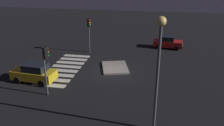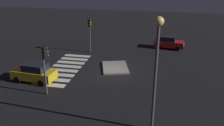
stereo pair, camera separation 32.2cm
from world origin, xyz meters
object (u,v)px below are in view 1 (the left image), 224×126
at_px(car_red, 168,42).
at_px(street_lamp, 159,56).
at_px(traffic_island, 115,67).
at_px(car_yellow, 34,73).
at_px(traffic_light_east, 46,59).
at_px(traffic_light_south, 89,27).

distance_m(car_red, street_lamp, 18.70).
distance_m(traffic_island, street_lamp, 11.90).
bearing_deg(car_red, car_yellow, -128.18).
bearing_deg(car_red, traffic_light_east, -118.21).
relative_size(car_yellow, car_red, 1.07).
distance_m(car_yellow, car_red, 17.92).
height_order(car_red, traffic_light_east, traffic_light_east).
height_order(car_yellow, street_lamp, street_lamp).
relative_size(traffic_island, traffic_light_south, 0.94).
relative_size(car_yellow, traffic_light_south, 0.97).
xyz_separation_m(traffic_light_east, street_lamp, (3.25, 8.79, 1.92)).
height_order(car_yellow, traffic_light_south, traffic_light_south).
distance_m(traffic_light_south, street_lamp, 16.81).
distance_m(car_red, traffic_light_south, 10.66).
relative_size(traffic_island, car_red, 1.04).
xyz_separation_m(traffic_light_south, street_lamp, (14.49, 8.31, 1.82)).
bearing_deg(traffic_light_south, traffic_light_east, -36.91).
relative_size(car_red, street_lamp, 0.53).
distance_m(car_red, traffic_light_east, 18.20).
bearing_deg(traffic_light_east, street_lamp, -72.22).
height_order(traffic_island, car_red, car_red).
bearing_deg(street_lamp, traffic_light_south, -150.15).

